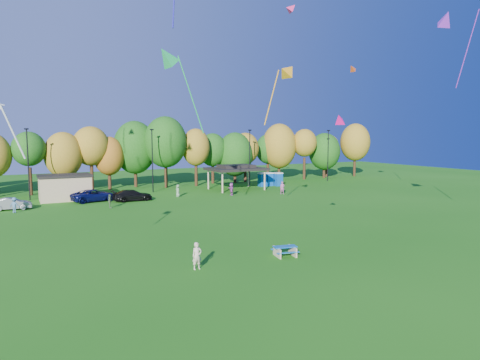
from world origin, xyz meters
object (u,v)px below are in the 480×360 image
picnic_table (285,250)px  kite_flyer (197,256)px  porta_potties (270,179)px  car_b (12,204)px  car_d (132,195)px  car_c (94,195)px

picnic_table → kite_flyer: 6.43m
porta_potties → car_b: 37.32m
porta_potties → car_d: porta_potties is taller
kite_flyer → car_b: size_ratio=0.42×
porta_potties → picnic_table: 40.19m
kite_flyer → car_d: (3.20, 29.24, -0.13)m
car_b → car_c: car_c is taller
kite_flyer → car_d: 29.42m
car_b → car_c: size_ratio=0.74×
car_b → car_d: bearing=-87.2°
porta_potties → car_b: bearing=-171.7°
car_b → car_d: 13.38m
car_b → car_d: car_d is taller
porta_potties → car_c: size_ratio=0.69×
kite_flyer → car_b: 30.87m
kite_flyer → picnic_table: bearing=-1.7°
porta_potties → car_b: porta_potties is taller
porta_potties → picnic_table: size_ratio=2.05×
car_c → car_d: bearing=-126.3°
porta_potties → car_c: porta_potties is taller
picnic_table → car_d: 29.57m
porta_potties → picnic_table: (-20.33, -34.66, -0.69)m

